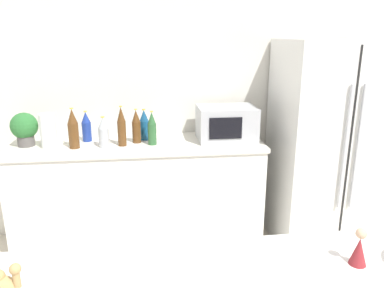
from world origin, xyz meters
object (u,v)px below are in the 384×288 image
at_px(back_bottle_0, 122,127).
at_px(back_bottle_1, 152,129).
at_px(back_bottle_5, 136,127).
at_px(camel_figurine, 0,284).
at_px(wise_man_figurine_blue, 359,249).
at_px(microwave, 226,123).
at_px(back_bottle_4, 144,125).
at_px(paper_towel_roll, 48,131).
at_px(back_bottle_6, 104,133).
at_px(potted_plant, 24,128).
at_px(back_bottle_3, 73,129).
at_px(back_bottle_2, 86,127).
at_px(refrigerator, 326,145).

height_order(back_bottle_0, back_bottle_1, back_bottle_0).
bearing_deg(back_bottle_5, camel_figurine, -99.36).
bearing_deg(wise_man_figurine_blue, microwave, 91.91).
bearing_deg(back_bottle_4, back_bottle_0, -138.10).
height_order(paper_towel_roll, back_bottle_1, back_bottle_1).
relative_size(back_bottle_5, back_bottle_6, 1.14).
distance_m(microwave, back_bottle_6, 1.01).
bearing_deg(potted_plant, back_bottle_3, -15.16).
bearing_deg(back_bottle_2, back_bottle_0, -29.52).
height_order(paper_towel_roll, back_bottle_5, back_bottle_5).
height_order(refrigerator, back_bottle_6, refrigerator).
height_order(paper_towel_roll, back_bottle_4, paper_towel_roll).
bearing_deg(back_bottle_1, back_bottle_0, -178.92).
bearing_deg(microwave, potted_plant, -179.69).
relative_size(potted_plant, back_bottle_4, 1.02).
bearing_deg(potted_plant, paper_towel_roll, -20.09).
height_order(refrigerator, microwave, refrigerator).
height_order(potted_plant, back_bottle_3, back_bottle_3).
xyz_separation_m(refrigerator, back_bottle_4, (-1.54, 0.17, 0.18)).
bearing_deg(refrigerator, potted_plant, 177.87).
distance_m(microwave, back_bottle_2, 1.16).
height_order(back_bottle_6, wise_man_figurine_blue, back_bottle_6).
relative_size(back_bottle_2, back_bottle_3, 0.80).
distance_m(potted_plant, camel_figurine, 2.11).
distance_m(refrigerator, microwave, 0.89).
xyz_separation_m(back_bottle_0, back_bottle_3, (-0.37, -0.02, -0.00)).
relative_size(back_bottle_0, back_bottle_1, 1.17).
bearing_deg(back_bottle_2, back_bottle_6, -49.95).
bearing_deg(microwave, paper_towel_roll, -176.77).
height_order(back_bottle_0, back_bottle_6, back_bottle_0).
bearing_deg(paper_towel_roll, wise_man_figurine_blue, -51.26).
xyz_separation_m(potted_plant, back_bottle_4, (0.94, 0.08, -0.02)).
relative_size(back_bottle_6, camel_figurine, 1.46).
bearing_deg(back_bottle_0, back_bottle_3, -176.35).
bearing_deg(back_bottle_6, back_bottle_1, 3.56).
bearing_deg(back_bottle_1, potted_plant, 175.51).
xyz_separation_m(paper_towel_roll, back_bottle_0, (0.57, -0.01, 0.02)).
distance_m(refrigerator, back_bottle_6, 1.87).
bearing_deg(back_bottle_2, back_bottle_5, -12.55).
bearing_deg(microwave, back_bottle_5, -178.89).
relative_size(back_bottle_2, wise_man_figurine_blue, 1.83).
relative_size(refrigerator, back_bottle_4, 6.69).
xyz_separation_m(microwave, back_bottle_6, (-1.00, -0.11, -0.02)).
relative_size(back_bottle_0, back_bottle_4, 1.22).
relative_size(back_bottle_3, back_bottle_5, 1.14).
xyz_separation_m(potted_plant, back_bottle_5, (0.88, -0.01, -0.01)).
xyz_separation_m(paper_towel_roll, back_bottle_4, (0.74, 0.15, -0.01)).
bearing_deg(back_bottle_6, back_bottle_0, 7.75).
bearing_deg(back_bottle_0, paper_towel_roll, 178.86).
xyz_separation_m(potted_plant, wise_man_figurine_blue, (1.69, -1.93, -0.01)).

